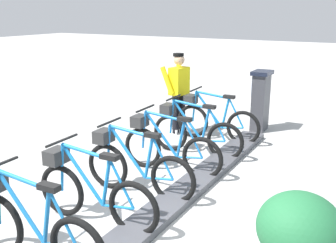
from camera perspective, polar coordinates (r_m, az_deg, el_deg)
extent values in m
plane|color=#ACAAA7|center=(4.98, -3.31, -14.82)|extent=(60.00, 60.00, 0.00)
cube|color=#47474C|center=(4.95, -3.32, -14.32)|extent=(0.44, 8.21, 0.10)
cube|color=#38383D|center=(8.79, 12.89, 2.59)|extent=(0.28, 0.44, 1.20)
cube|color=#194C8C|center=(8.76, 12.09, 4.94)|extent=(0.03, 0.30, 0.40)
cube|color=black|center=(8.67, 13.15, 6.71)|extent=(0.36, 0.52, 0.08)
torus|color=black|center=(7.81, 10.55, -0.90)|extent=(0.67, 0.09, 0.67)
torus|color=black|center=(8.16, 3.50, 0.05)|extent=(0.67, 0.09, 0.67)
cylinder|color=#1776BD|center=(7.96, 5.79, 1.68)|extent=(0.60, 0.07, 0.70)
cylinder|color=#1776BD|center=(7.86, 8.10, 1.15)|extent=(0.16, 0.05, 0.61)
cylinder|color=#1776BD|center=(7.88, 6.25, 3.75)|extent=(0.69, 0.07, 0.11)
cylinder|color=#1776BD|center=(7.88, 9.07, -0.89)|extent=(0.43, 0.05, 0.09)
cylinder|color=#1776BD|center=(7.79, 9.58, 1.17)|extent=(0.33, 0.04, 0.56)
cylinder|color=#1776BD|center=(8.07, 3.73, 2.12)|extent=(0.10, 0.04, 0.62)
cube|color=black|center=(7.76, 8.61, 3.46)|extent=(0.22, 0.11, 0.06)
cylinder|color=black|center=(7.99, 3.97, 4.60)|extent=(0.05, 0.54, 0.03)
cube|color=#2D2D2D|center=(8.07, 3.23, 3.13)|extent=(0.21, 0.29, 0.18)
torus|color=black|center=(6.98, 8.05, -2.79)|extent=(0.67, 0.09, 0.67)
torus|color=black|center=(7.37, 0.34, -1.63)|extent=(0.67, 0.09, 0.67)
cylinder|color=#1A72BD|center=(7.15, 2.79, 0.14)|extent=(0.60, 0.07, 0.70)
cylinder|color=#1A72BD|center=(7.03, 5.32, -0.47)|extent=(0.16, 0.05, 0.61)
cylinder|color=#1A72BD|center=(7.05, 3.26, 2.43)|extent=(0.69, 0.07, 0.11)
cylinder|color=#1A72BD|center=(7.06, 6.41, -2.76)|extent=(0.43, 0.05, 0.09)
cylinder|color=#1A72BD|center=(6.95, 6.95, -0.48)|extent=(0.33, 0.04, 0.56)
cylinder|color=#1A72BD|center=(7.27, 0.55, 0.65)|extent=(0.10, 0.04, 0.62)
cube|color=black|center=(6.93, 5.85, 2.09)|extent=(0.22, 0.11, 0.06)
cylinder|color=black|center=(7.18, 0.77, 3.38)|extent=(0.05, 0.54, 0.03)
cube|color=#2D2D2D|center=(7.27, -0.01, 1.77)|extent=(0.21, 0.29, 0.18)
torus|color=black|center=(6.17, 4.86, -5.16)|extent=(0.67, 0.09, 0.67)
torus|color=black|center=(6.62, -3.57, -3.69)|extent=(0.67, 0.09, 0.67)
cylinder|color=#1A6BB8|center=(6.37, -0.97, -1.79)|extent=(0.60, 0.07, 0.70)
cylinder|color=#1A6BB8|center=(6.23, 1.81, -2.53)|extent=(0.16, 0.05, 0.61)
cylinder|color=#1A6BB8|center=(6.26, -0.50, 0.76)|extent=(0.69, 0.07, 0.11)
cylinder|color=#1A6BB8|center=(6.26, 3.05, -5.09)|extent=(0.43, 0.05, 0.09)
cylinder|color=#1A6BB8|center=(6.14, 3.60, -2.56)|extent=(0.33, 0.04, 0.56)
cylinder|color=#1A6BB8|center=(6.51, -3.39, -1.18)|extent=(0.10, 0.04, 0.62)
cube|color=black|center=(6.11, 2.35, 0.34)|extent=(0.22, 0.11, 0.06)
cylinder|color=black|center=(6.40, -3.21, 1.85)|extent=(0.05, 0.54, 0.03)
cube|color=#2D2D2D|center=(6.51, -4.02, 0.08)|extent=(0.21, 0.29, 0.18)
torus|color=black|center=(5.41, 0.71, -8.21)|extent=(0.67, 0.09, 0.67)
torus|color=black|center=(5.91, -8.48, -6.24)|extent=(0.67, 0.09, 0.67)
cylinder|color=blue|center=(5.63, -5.75, -4.23)|extent=(0.60, 0.07, 0.70)
cylinder|color=blue|center=(5.47, -2.71, -5.15)|extent=(0.16, 0.05, 0.61)
cylinder|color=blue|center=(5.51, -5.31, -1.39)|extent=(0.69, 0.07, 0.11)
cylinder|color=blue|center=(5.51, -1.29, -8.06)|extent=(0.43, 0.05, 0.09)
cylinder|color=blue|center=(5.37, -0.74, -5.25)|extent=(0.33, 0.04, 0.56)
cylinder|color=blue|center=(5.79, -8.36, -3.47)|extent=(0.10, 0.04, 0.62)
cube|color=black|center=(5.34, -2.20, -1.94)|extent=(0.22, 0.11, 0.06)
cylinder|color=black|center=(5.67, -8.25, -0.10)|extent=(0.05, 0.54, 0.03)
cube|color=#2D2D2D|center=(5.79, -9.06, -2.06)|extent=(0.21, 0.29, 0.18)
torus|color=black|center=(4.69, -4.86, -12.16)|extent=(0.67, 0.09, 0.67)
torus|color=black|center=(5.28, -14.70, -9.37)|extent=(0.67, 0.09, 0.67)
cylinder|color=#1975C1|center=(4.96, -11.94, -7.32)|extent=(0.60, 0.07, 0.70)
cylinder|color=#1975C1|center=(4.78, -8.69, -8.52)|extent=(0.16, 0.05, 0.61)
cylinder|color=#1975C1|center=(4.81, -11.59, -4.17)|extent=(0.69, 0.07, 0.11)
cylinder|color=#1975C1|center=(4.81, -7.05, -11.86)|extent=(0.43, 0.05, 0.09)
cylinder|color=#1975C1|center=(4.65, -6.55, -8.75)|extent=(0.33, 0.04, 0.56)
cylinder|color=#1975C1|center=(5.14, -14.69, -6.33)|extent=(0.10, 0.04, 0.62)
cube|color=black|center=(4.62, -8.25, -4.93)|extent=(0.22, 0.11, 0.06)
cylinder|color=black|center=(5.00, -14.71, -2.59)|extent=(0.05, 0.54, 0.03)
cube|color=#2D2D2D|center=(5.14, -15.46, -4.73)|extent=(0.21, 0.29, 0.18)
torus|color=black|center=(4.74, -22.64, -13.12)|extent=(0.67, 0.09, 0.67)
cylinder|color=#1D74B9|center=(4.38, -20.06, -11.17)|extent=(0.60, 0.07, 0.70)
cylinder|color=#1D74B9|center=(4.17, -16.71, -12.81)|extent=(0.16, 0.05, 0.61)
cylinder|color=#1D74B9|center=(4.21, -19.88, -7.73)|extent=(0.69, 0.07, 0.11)
cylinder|color=#1D74B9|center=(4.02, -14.49, -13.28)|extent=(0.33, 0.04, 0.56)
cube|color=black|center=(3.98, -16.45, -8.86)|extent=(0.22, 0.11, 0.06)
cube|color=white|center=(8.48, 0.73, -1.33)|extent=(0.27, 0.15, 0.10)
cube|color=white|center=(8.58, 2.28, -1.15)|extent=(0.27, 0.15, 0.10)
cylinder|color=black|center=(8.35, 1.11, 1.10)|extent=(0.15, 0.15, 0.82)
cylinder|color=black|center=(8.50, 1.94, 1.36)|extent=(0.15, 0.15, 0.82)
cube|color=yellow|center=(8.29, 1.56, 5.73)|extent=(0.32, 0.44, 0.56)
cylinder|color=yellow|center=(8.14, -0.12, 5.76)|extent=(0.35, 0.16, 0.57)
cylinder|color=yellow|center=(8.54, 2.10, 6.22)|extent=(0.35, 0.16, 0.57)
sphere|color=tan|center=(8.22, 1.58, 8.68)|extent=(0.22, 0.22, 0.22)
cylinder|color=black|center=(8.22, 1.48, 9.39)|extent=(0.22, 0.22, 0.06)
ellipsoid|color=#226539|center=(3.87, 18.04, -14.07)|extent=(0.76, 0.76, 0.64)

